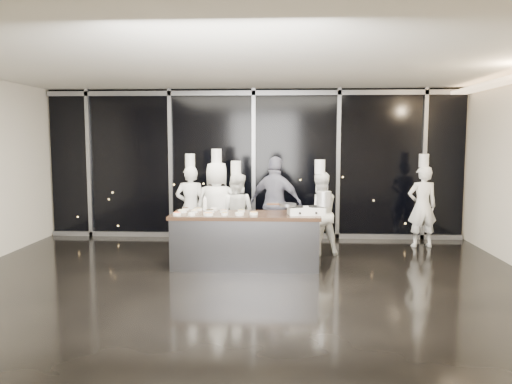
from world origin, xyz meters
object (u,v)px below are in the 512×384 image
(frying_pan, at_px, (287,205))
(chef_side, at_px, (422,205))
(demo_counter, at_px, (245,240))
(stock_pot, at_px, (324,199))
(chef_right, at_px, (319,213))
(stove, at_px, (306,211))
(guest, at_px, (276,204))
(chef_far_left, at_px, (191,206))
(chef_left, at_px, (217,206))
(chef_center, at_px, (236,212))

(frying_pan, height_order, chef_side, chef_side)
(demo_counter, xyz_separation_m, chef_side, (3.38, 1.73, 0.38))
(stock_pot, xyz_separation_m, chef_side, (2.08, 1.75, -0.33))
(demo_counter, bearing_deg, chef_right, 35.96)
(demo_counter, distance_m, stove, 1.12)
(guest, bearing_deg, chef_side, -148.13)
(stock_pot, distance_m, guest, 1.53)
(stock_pot, height_order, chef_far_left, chef_far_left)
(demo_counter, height_order, stock_pot, stock_pot)
(stove, height_order, chef_side, chef_side)
(stock_pot, xyz_separation_m, chef_left, (-1.91, 1.09, -0.29))
(stove, xyz_separation_m, chef_center, (-1.26, 1.16, -0.20))
(chef_left, bearing_deg, frying_pan, 142.04)
(chef_right, bearing_deg, stove, 56.88)
(demo_counter, height_order, chef_left, chef_left)
(chef_side, bearing_deg, chef_far_left, -1.82)
(frying_pan, bearing_deg, demo_counter, 164.50)
(stove, relative_size, chef_right, 0.35)
(demo_counter, relative_size, stock_pot, 10.19)
(guest, bearing_deg, frying_pan, 121.12)
(chef_far_left, bearing_deg, chef_right, 169.57)
(chef_side, bearing_deg, demo_counter, 20.27)
(chef_right, bearing_deg, chef_side, -175.53)
(demo_counter, bearing_deg, chef_far_left, 131.10)
(chef_left, bearing_deg, guest, -166.50)
(chef_right, bearing_deg, chef_far_left, -25.47)
(chef_left, distance_m, chef_side, 4.05)
(chef_far_left, relative_size, chef_center, 1.07)
(demo_counter, height_order, guest, guest)
(stove, bearing_deg, chef_far_left, 139.21)
(chef_right, bearing_deg, stock_pot, 73.52)
(frying_pan, xyz_separation_m, chef_side, (2.69, 1.82, -0.23))
(stock_pot, bearing_deg, chef_side, 40.01)
(guest, height_order, chef_right, guest)
(stock_pot, height_order, chef_right, chef_right)
(chef_right, bearing_deg, chef_center, -22.74)
(stock_pot, relative_size, guest, 0.13)
(frying_pan, height_order, stock_pot, stock_pot)
(chef_center, bearing_deg, demo_counter, 115.81)
(demo_counter, xyz_separation_m, frying_pan, (0.69, -0.09, 0.61))
(chef_far_left, distance_m, guest, 1.65)
(chef_far_left, bearing_deg, chef_side, -176.30)
(demo_counter, distance_m, chef_right, 1.63)
(demo_counter, xyz_separation_m, stock_pot, (1.29, -0.01, 0.71))
(chef_center, bearing_deg, guest, -155.36)
(demo_counter, relative_size, frying_pan, 4.92)
(chef_far_left, height_order, chef_side, chef_far_left)
(stove, bearing_deg, chef_side, 28.47)
(demo_counter, relative_size, chef_right, 1.40)
(guest, distance_m, chef_right, 0.88)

